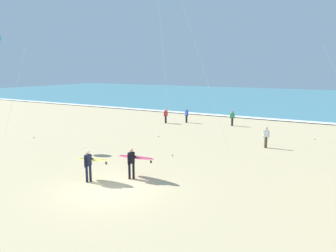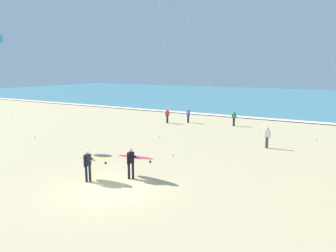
{
  "view_description": "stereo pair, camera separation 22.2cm",
  "coord_description": "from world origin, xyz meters",
  "px_view_note": "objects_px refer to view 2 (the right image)",
  "views": [
    {
      "loc": [
        9.8,
        -11.78,
        5.86
      ],
      "look_at": [
        0.47,
        4.89,
        2.4
      ],
      "focal_mm": 34.04,
      "sensor_mm": 36.0,
      "label": 1
    },
    {
      "loc": [
        10.0,
        -11.67,
        5.86
      ],
      "look_at": [
        0.47,
        4.89,
        2.4
      ],
      "focal_mm": 34.04,
      "sensor_mm": 36.0,
      "label": 2
    }
  ],
  "objects_px": {
    "bystander_red_top": "(167,116)",
    "bystander_blue_top": "(188,115)",
    "surfer_trailing": "(90,161)",
    "surfer_lead": "(133,159)",
    "bystander_white_top": "(267,137)",
    "bystander_green_top": "(234,118)"
  },
  "relations": [
    {
      "from": "bystander_red_top",
      "to": "bystander_blue_top",
      "type": "xyz_separation_m",
      "value": [
        1.84,
        1.37,
        0.0
      ]
    },
    {
      "from": "surfer_trailing",
      "to": "bystander_red_top",
      "type": "distance_m",
      "value": 18.46
    },
    {
      "from": "surfer_lead",
      "to": "bystander_red_top",
      "type": "relative_size",
      "value": 1.61
    },
    {
      "from": "surfer_trailing",
      "to": "bystander_white_top",
      "type": "relative_size",
      "value": 1.35
    },
    {
      "from": "bystander_green_top",
      "to": "bystander_blue_top",
      "type": "height_order",
      "value": "same"
    },
    {
      "from": "bystander_green_top",
      "to": "bystander_white_top",
      "type": "distance_m",
      "value": 9.29
    },
    {
      "from": "surfer_trailing",
      "to": "bystander_blue_top",
      "type": "bearing_deg",
      "value": 100.88
    },
    {
      "from": "surfer_lead",
      "to": "bystander_red_top",
      "type": "distance_m",
      "value": 17.67
    },
    {
      "from": "bystander_green_top",
      "to": "bystander_white_top",
      "type": "relative_size",
      "value": 1.0
    },
    {
      "from": "surfer_lead",
      "to": "surfer_trailing",
      "type": "height_order",
      "value": "same"
    },
    {
      "from": "surfer_trailing",
      "to": "bystander_green_top",
      "type": "height_order",
      "value": "surfer_trailing"
    },
    {
      "from": "surfer_lead",
      "to": "bystander_blue_top",
      "type": "relative_size",
      "value": 1.61
    },
    {
      "from": "surfer_trailing",
      "to": "bystander_white_top",
      "type": "xyz_separation_m",
      "value": [
        6.45,
        11.8,
        -0.24
      ]
    },
    {
      "from": "bystander_white_top",
      "to": "bystander_blue_top",
      "type": "distance_m",
      "value": 12.4
    },
    {
      "from": "surfer_trailing",
      "to": "bystander_green_top",
      "type": "bearing_deg",
      "value": 86.1
    },
    {
      "from": "surfer_lead",
      "to": "bystander_red_top",
      "type": "height_order",
      "value": "surfer_lead"
    },
    {
      "from": "bystander_red_top",
      "to": "bystander_white_top",
      "type": "height_order",
      "value": "same"
    },
    {
      "from": "bystander_white_top",
      "to": "bystander_red_top",
      "type": "bearing_deg",
      "value": 154.0
    },
    {
      "from": "surfer_trailing",
      "to": "bystander_red_top",
      "type": "height_order",
      "value": "surfer_trailing"
    },
    {
      "from": "surfer_trailing",
      "to": "bystander_red_top",
      "type": "bearing_deg",
      "value": 107.3
    },
    {
      "from": "bystander_white_top",
      "to": "bystander_blue_top",
      "type": "height_order",
      "value": "same"
    },
    {
      "from": "surfer_trailing",
      "to": "bystander_red_top",
      "type": "xyz_separation_m",
      "value": [
        -5.49,
        17.62,
        -0.24
      ]
    }
  ]
}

